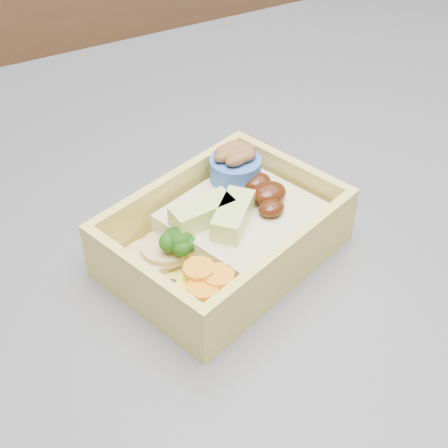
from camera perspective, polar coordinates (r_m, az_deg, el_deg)
bento_box at (r=0.48m, az=0.27°, el=-0.58°), size 0.20×0.17×0.06m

